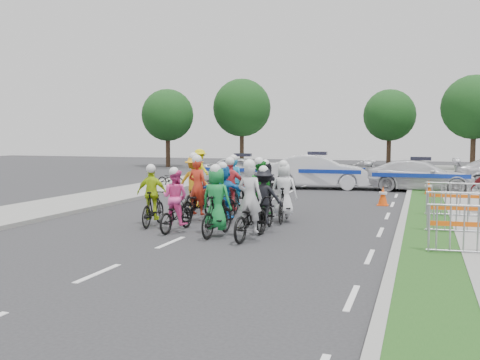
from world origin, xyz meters
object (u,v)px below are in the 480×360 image
(rider_8, at_px, (260,197))
(rider_9, at_px, (231,193))
(rider_11, at_px, (266,190))
(police_car_0, at_px, (243,170))
(police_car_2, at_px, (420,176))
(tree_1, at_px, (474,107))
(rider_5, at_px, (224,198))
(rider_2, at_px, (176,207))
(cone_0, at_px, (383,196))
(rider_4, at_px, (264,205))
(marshal_hiviz, at_px, (200,168))
(tree_3, at_px, (242,108))
(rider_7, at_px, (284,198))
(tree_4, at_px, (389,115))
(barrier_1, at_px, (468,215))
(rider_1, at_px, (217,208))
(parked_bike, at_px, (171,179))
(barrier_2, at_px, (460,201))
(rider_12, at_px, (234,191))
(rider_3, at_px, (153,202))
(cone_1, at_px, (428,188))
(rider_10, at_px, (195,190))
(rider_6, at_px, (198,199))
(tree_0, at_px, (168,115))
(rider_0, at_px, (250,213))
(barrier_0, at_px, (478,232))
(police_car_1, at_px, (317,172))

(rider_8, bearing_deg, rider_9, -21.65)
(rider_11, xyz_separation_m, police_car_0, (-4.07, 9.73, -0.02))
(police_car_2, bearing_deg, tree_1, -10.73)
(tree_1, bearing_deg, rider_5, -108.00)
(rider_2, height_order, cone_0, rider_2)
(rider_4, distance_m, marshal_hiviz, 12.69)
(cone_0, xyz_separation_m, tree_3, (-13.28, 23.36, 4.55))
(rider_7, bearing_deg, tree_4, -96.84)
(barrier_1, bearing_deg, tree_3, 118.47)
(rider_1, relative_size, rider_7, 1.00)
(rider_8, xyz_separation_m, barrier_1, (5.70, -0.91, -0.14))
(police_car_2, bearing_deg, parked_bike, 102.70)
(barrier_2, bearing_deg, barrier_1, -90.00)
(rider_9, height_order, police_car_0, rider_9)
(rider_11, height_order, rider_12, rider_12)
(cone_0, relative_size, tree_4, 0.11)
(rider_3, bearing_deg, marshal_hiviz, -80.54)
(parked_bike, bearing_deg, cone_1, -78.51)
(rider_10, bearing_deg, tree_3, -78.90)
(rider_4, distance_m, rider_10, 3.86)
(rider_3, height_order, rider_5, rider_5)
(rider_6, bearing_deg, barrier_1, -171.02)
(police_car_2, bearing_deg, barrier_1, -172.34)
(rider_4, relative_size, rider_7, 0.96)
(rider_12, distance_m, police_car_0, 9.81)
(rider_9, bearing_deg, parked_bike, -56.53)
(rider_11, bearing_deg, tree_0, -64.60)
(rider_2, height_order, rider_12, rider_12)
(rider_0, height_order, barrier_0, rider_0)
(rider_8, bearing_deg, rider_7, 173.28)
(rider_1, xyz_separation_m, barrier_1, (5.97, 1.92, -0.15))
(rider_6, relative_size, rider_9, 1.08)
(rider_9, relative_size, tree_4, 0.30)
(rider_3, bearing_deg, tree_4, -105.27)
(rider_2, relative_size, tree_0, 0.27)
(rider_10, xyz_separation_m, police_car_0, (-1.91, 10.65, -0.04))
(rider_12, height_order, police_car_0, rider_12)
(police_car_0, relative_size, police_car_2, 0.87)
(rider_12, distance_m, police_car_2, 10.37)
(rider_7, xyz_separation_m, police_car_1, (-0.94, 10.24, 0.10))
(barrier_0, bearing_deg, rider_3, 169.76)
(parked_bike, xyz_separation_m, tree_1, (14.98, 17.83, 4.12))
(rider_0, bearing_deg, rider_1, -1.59)
(police_car_2, relative_size, barrier_2, 2.43)
(tree_3, bearing_deg, rider_4, -70.30)
(rider_8, height_order, cone_1, rider_8)
(rider_9, relative_size, police_car_2, 0.38)
(police_car_2, distance_m, parked_bike, 11.73)
(rider_10, bearing_deg, barrier_0, 148.26)
(barrier_1, xyz_separation_m, tree_0, (-20.70, 24.95, 3.63))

